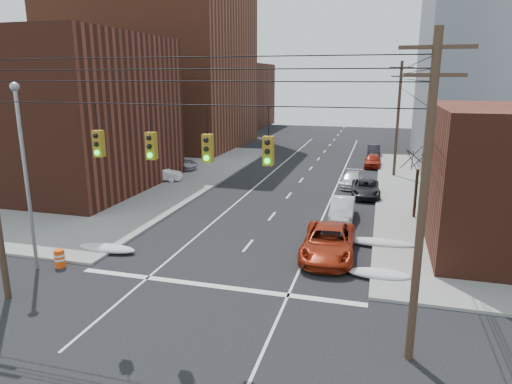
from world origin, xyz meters
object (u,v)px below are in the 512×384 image
Objects in this scene: parked_car_a at (332,239)px; parked_car_b at (342,209)px; parked_car_f at (374,150)px; parked_car_d at (352,180)px; lot_car_d at (125,167)px; construction_barrel at (60,258)px; parked_car_e at (373,161)px; lot_car_c at (77,178)px; parked_car_c at (366,188)px; red_pickup at (328,242)px; lot_car_a at (161,174)px; lot_car_b at (174,163)px.

parked_car_a reaches higher than parked_car_b.
parked_car_a is 33.68m from parked_car_f.
parked_car_d is 1.06× the size of parked_car_f.
parked_car_f is at bearing -67.07° from lot_car_d.
parked_car_a is 4.69× the size of construction_barrel.
parked_car_a is 0.99× the size of parked_car_b.
parked_car_d is 10.06m from parked_car_e.
parked_car_c is at bearing -57.61° from lot_car_c.
parked_car_f is 42.28m from construction_barrel.
parked_car_e reaches higher than construction_barrel.
lot_car_d is (1.45, 5.54, 0.07)m from lot_car_c.
lot_car_c is at bearing 153.85° from red_pickup.
red_pickup is at bearing -142.19° from lot_car_a.
parked_car_d is at bearing 89.31° from parked_car_b.
lot_car_b reaches higher than parked_car_e.
lot_car_a is at bearing 101.67° from construction_barrel.
parked_car_c is at bearing -89.82° from parked_car_e.
lot_car_d reaches higher than parked_car_d.
parked_car_e is at bearing 82.89° from parked_car_d.
construction_barrel is (8.87, -21.03, -0.39)m from lot_car_d.
red_pickup reaches higher than parked_car_c.
parked_car_a reaches higher than parked_car_e.
parked_car_e is at bearing -69.30° from lot_car_b.
lot_car_b is 5.07m from lot_car_d.
parked_car_b is 4.72× the size of construction_barrel.
parked_car_e is 35.34m from construction_barrel.
lot_car_c is (-23.64, 3.26, 0.07)m from parked_car_b.
lot_car_a is (-17.27, -2.92, 0.15)m from parked_car_d.
lot_car_d is (-3.81, -3.35, 0.03)m from lot_car_b.
red_pickup is 34.56m from parked_car_f.
parked_car_a is 1.05× the size of parked_car_e.
parked_car_c is 23.58m from lot_car_d.
lot_car_b is 1.18× the size of lot_car_d.
parked_car_d is 17.55m from parked_car_f.
red_pickup is 1.43× the size of parked_car_f.
red_pickup reaches higher than parked_car_b.
parked_car_e is (0.26, 13.14, 0.04)m from parked_car_c.
parked_car_c is at bearing -93.49° from parked_car_f.
lot_car_b is (-18.38, 12.16, 0.12)m from parked_car_b.
lot_car_c is (-23.62, 9.53, 0.05)m from parked_car_a.
lot_car_b is 24.90m from construction_barrel.
lot_car_b is at bearing -0.75° from lot_car_a.
parked_car_d is 0.99× the size of lot_car_c.
lot_car_d is 22.83m from construction_barrel.
parked_car_d is at bearing -97.86° from parked_car_f.
parked_car_e is 1.00× the size of parked_car_f.
lot_car_d reaches higher than lot_car_c.
red_pickup reaches higher than parked_car_e.
parked_car_f is (0.16, 20.70, 0.02)m from parked_car_c.
parked_car_e is (1.57, 9.94, 0.07)m from parked_car_d.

